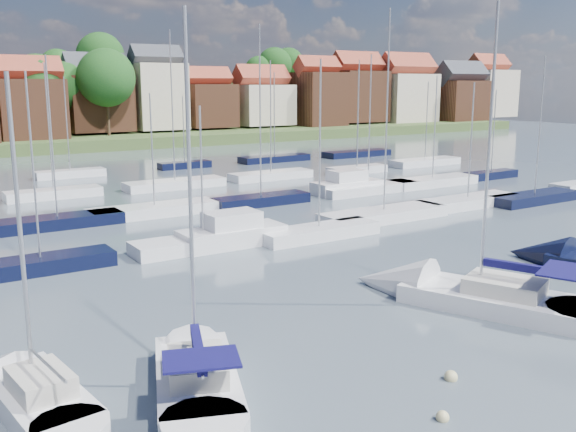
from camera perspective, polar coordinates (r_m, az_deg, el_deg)
ground at (r=61.88m, az=-9.31°, el=1.92°), size 260.00×260.00×0.00m
sailboat_left at (r=23.67m, az=-8.30°, el=-13.41°), size 6.07×10.39×13.80m
sailboat_centre at (r=32.25m, az=14.71°, el=-6.77°), size 8.15×13.10×17.33m
sailboat_far at (r=23.49m, az=-21.92°, el=-14.43°), size 3.29×8.86×11.60m
buoy_b at (r=21.65m, az=13.56°, el=-17.22°), size 0.42×0.42×0.42m
buoy_c at (r=24.29m, az=14.27°, el=-13.91°), size 0.49×0.49×0.49m
buoy_e at (r=35.65m, az=13.26°, el=-5.50°), size 0.46×0.46×0.46m
marina_field at (r=58.27m, az=-5.69°, el=1.84°), size 79.62×41.41×15.93m
far_shore_town at (r=151.11m, az=-22.97°, el=8.62°), size 212.46×90.00×22.27m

